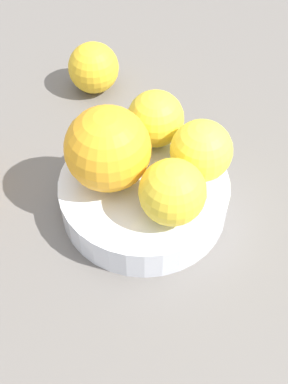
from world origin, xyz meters
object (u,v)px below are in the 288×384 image
(orange_in_bowl_0, at_px, (109,146))
(orange_in_bowl_1, at_px, (173,192))
(orange_in_bowl_2, at_px, (201,151))
(fruit_bowl, at_px, (144,195))
(orange_in_bowl_3, at_px, (154,119))
(orange_loose_1, at_px, (94,68))

(orange_in_bowl_0, relative_size, orange_in_bowl_1, 1.33)
(orange_in_bowl_1, bearing_deg, orange_in_bowl_2, -108.93)
(fruit_bowl, relative_size, orange_in_bowl_0, 2.08)
(orange_in_bowl_1, bearing_deg, orange_in_bowl_0, -28.04)
(orange_in_bowl_2, bearing_deg, orange_in_bowl_3, -34.91)
(orange_in_bowl_3, xyz_separation_m, orange_loose_1, (0.10, -0.12, -0.04))
(fruit_bowl, bearing_deg, orange_in_bowl_3, -88.77)
(orange_in_bowl_1, height_order, orange_loose_1, orange_in_bowl_1)
(orange_in_bowl_0, distance_m, orange_in_bowl_1, 0.08)
(orange_in_bowl_0, bearing_deg, orange_in_bowl_2, -166.58)
(orange_in_bowl_1, bearing_deg, fruit_bowl, -44.42)
(orange_in_bowl_2, height_order, orange_loose_1, orange_in_bowl_2)
(orange_loose_1, bearing_deg, orange_in_bowl_2, 134.72)
(fruit_bowl, relative_size, orange_loose_1, 2.72)
(fruit_bowl, xyz_separation_m, orange_in_bowl_3, (0.00, -0.06, 0.05))
(orange_in_bowl_2, height_order, orange_in_bowl_3, orange_in_bowl_2)
(fruit_bowl, relative_size, orange_in_bowl_2, 2.81)
(orange_in_bowl_2, bearing_deg, fruit_bowl, 25.54)
(orange_loose_1, bearing_deg, orange_in_bowl_3, 130.27)
(fruit_bowl, bearing_deg, orange_loose_1, -60.85)
(fruit_bowl, distance_m, orange_loose_1, 0.21)
(orange_in_bowl_2, relative_size, orange_in_bowl_3, 1.04)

